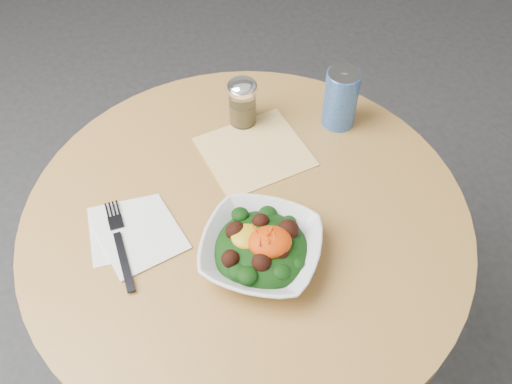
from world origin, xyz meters
TOP-DOWN VIEW (x-y plane):
  - ground at (0.00, 0.00)m, footprint 6.00×6.00m
  - table at (0.00, 0.00)m, footprint 0.90×0.90m
  - cloth_napkin at (0.04, 0.17)m, footprint 0.27×0.26m
  - paper_napkins at (-0.22, -0.01)m, footprint 0.20×0.20m
  - salad_bowl at (0.02, -0.10)m, footprint 0.29×0.29m
  - fork at (-0.25, -0.03)m, footprint 0.06×0.22m
  - spice_shaker at (0.03, 0.27)m, footprint 0.07×0.07m
  - beverage_can at (0.24, 0.24)m, footprint 0.07×0.07m

SIDE VIEW (x-z plane):
  - ground at x=0.00m, z-range 0.00..0.00m
  - table at x=0.00m, z-range 0.18..0.93m
  - cloth_napkin at x=0.04m, z-range 0.75..0.75m
  - paper_napkins at x=-0.22m, z-range 0.75..0.75m
  - fork at x=-0.25m, z-range 0.75..0.76m
  - salad_bowl at x=0.02m, z-range 0.74..0.82m
  - spice_shaker at x=0.03m, z-range 0.75..0.87m
  - beverage_can at x=0.24m, z-range 0.75..0.89m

